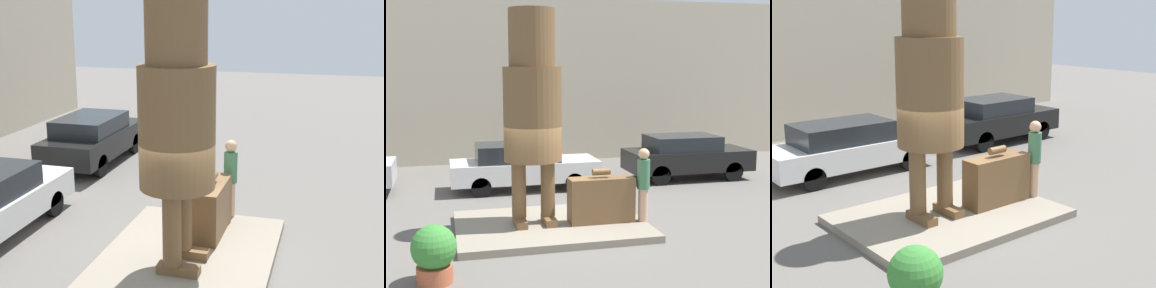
% 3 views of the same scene
% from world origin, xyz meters
% --- Properties ---
extents(ground_plane, '(60.00, 60.00, 0.00)m').
position_xyz_m(ground_plane, '(0.00, 0.00, 0.00)').
color(ground_plane, '#605B56').
extents(pedestal, '(4.49, 3.27, 0.17)m').
position_xyz_m(pedestal, '(0.00, 0.00, 0.08)').
color(pedestal, gray).
rests_on(pedestal, ground_plane).
extents(statue_figure, '(1.36, 1.36, 5.01)m').
position_xyz_m(statue_figure, '(-0.41, 0.06, 3.10)').
color(statue_figure, brown).
rests_on(statue_figure, pedestal).
extents(giant_suitcase, '(1.57, 0.53, 1.31)m').
position_xyz_m(giant_suitcase, '(1.18, -0.21, 0.72)').
color(giant_suitcase, brown).
rests_on(giant_suitcase, pedestal).
extents(tourist, '(0.30, 0.30, 1.78)m').
position_xyz_m(tourist, '(2.19, -0.40, 1.14)').
color(tourist, tan).
rests_on(tourist, pedestal).
extents(parked_car_white, '(4.63, 1.71, 1.47)m').
position_xyz_m(parked_car_white, '(-0.02, 4.45, 0.77)').
color(parked_car_white, silver).
rests_on(parked_car_white, ground_plane).
extents(parked_car_black, '(4.30, 1.80, 1.53)m').
position_xyz_m(parked_car_black, '(5.75, 4.69, 0.82)').
color(parked_car_black, black).
rests_on(parked_car_black, ground_plane).
extents(planter_pot, '(0.82, 0.82, 1.07)m').
position_xyz_m(planter_pot, '(-2.67, -2.63, 0.56)').
color(planter_pot, '#AD5638').
rests_on(planter_pot, ground_plane).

